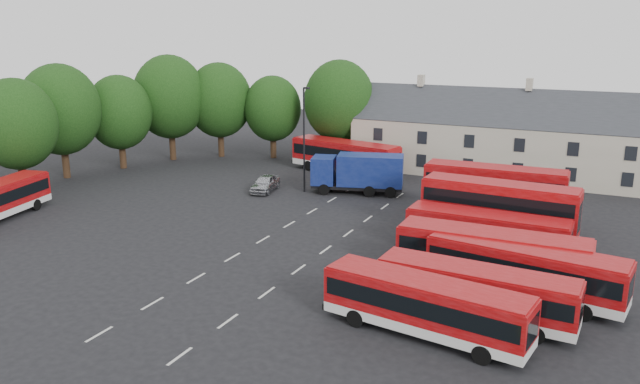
{
  "coord_description": "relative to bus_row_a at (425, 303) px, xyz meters",
  "views": [
    {
      "loc": [
        22.22,
        -34.72,
        14.82
      ],
      "look_at": [
        1.48,
        8.46,
        2.2
      ],
      "focal_mm": 35.0,
      "sensor_mm": 36.0,
      "label": 1
    }
  ],
  "objects": [
    {
      "name": "bus_north",
      "position": [
        -17.79,
        31.11,
        0.29
      ],
      "size": [
        12.4,
        5.23,
        3.42
      ],
      "rotation": [
        0.0,
        0.0,
        -0.21
      ],
      "color": "silver",
      "rests_on": "ground"
    },
    {
      "name": "bus_dd_north",
      "position": [
        -0.62,
        20.88,
        0.75
      ],
      "size": [
        10.82,
        2.78,
        4.41
      ],
      "rotation": [
        0.0,
        0.0,
        0.03
      ],
      "color": "silver",
      "rests_on": "ground"
    },
    {
      "name": "bus_row_c",
      "position": [
        3.73,
        6.75,
        0.08
      ],
      "size": [
        11.1,
        3.99,
        3.07
      ],
      "rotation": [
        0.0,
        0.0,
        -0.14
      ],
      "color": "silver",
      "rests_on": "ground"
    },
    {
      "name": "ground",
      "position": [
        -14.7,
        7.09,
        -1.77
      ],
      "size": [
        140.0,
        140.0,
        0.0
      ],
      "primitive_type": "plane",
      "color": "black",
      "rests_on": "ground"
    },
    {
      "name": "lamppost",
      "position": [
        -18.19,
        22.55,
        3.42
      ],
      "size": [
        0.67,
        0.29,
        9.72
      ],
      "rotation": [
        0.0,
        0.0,
        -0.09
      ],
      "color": "black",
      "rests_on": "ground"
    },
    {
      "name": "box_truck",
      "position": [
        -13.44,
        24.25,
        0.28
      ],
      "size": [
        8.71,
        4.81,
        3.64
      ],
      "rotation": [
        0.0,
        0.0,
        0.28
      ],
      "color": "black",
      "rests_on": "ground"
    },
    {
      "name": "bus_row_b",
      "position": [
        1.86,
        2.77,
        -0.03
      ],
      "size": [
        10.34,
        2.84,
        2.9
      ],
      "rotation": [
        0.0,
        0.0,
        -0.05
      ],
      "color": "silver",
      "rests_on": "ground"
    },
    {
      "name": "lane_markings",
      "position": [
        -12.2,
        9.09,
        -1.76
      ],
      "size": [
        5.15,
        33.8,
        0.01
      ],
      "color": "beige",
      "rests_on": "ground"
    },
    {
      "name": "bus_row_a",
      "position": [
        0.0,
        0.0,
        0.0
      ],
      "size": [
        10.62,
        3.79,
        2.94
      ],
      "rotation": [
        0.0,
        0.0,
        -0.14
      ],
      "color": "silver",
      "rests_on": "ground"
    },
    {
      "name": "treeline",
      "position": [
        -35.44,
        26.45,
        4.92
      ],
      "size": [
        29.92,
        32.59,
        12.01
      ],
      "color": "black",
      "rests_on": "ground"
    },
    {
      "name": "bus_row_d",
      "position": [
        1.62,
        8.36,
        0.13
      ],
      "size": [
        11.22,
        2.75,
        3.16
      ],
      "rotation": [
        0.0,
        0.0,
        0.01
      ],
      "color": "silver",
      "rests_on": "ground"
    },
    {
      "name": "bus_row_e",
      "position": [
        0.47,
        12.65,
        0.02
      ],
      "size": [
        10.58,
        2.67,
        2.98
      ],
      "rotation": [
        0.0,
        0.0,
        -0.02
      ],
      "color": "silver",
      "rests_on": "ground"
    },
    {
      "name": "silver_car",
      "position": [
        -21.59,
        21.11,
        -1.01
      ],
      "size": [
        2.57,
        4.71,
        1.52
      ],
      "primitive_type": "imported",
      "rotation": [
        0.0,
        0.0,
        0.18
      ],
      "color": "#A6A8AE",
      "rests_on": "ground"
    },
    {
      "name": "terrace_houses",
      "position": [
        -0.7,
        37.09,
        2.09
      ],
      "size": [
        35.7,
        7.13,
        10.06
      ],
      "color": "beige",
      "rests_on": "ground"
    },
    {
      "name": "bus_dd_south",
      "position": [
        0.62,
        15.87,
        0.73
      ],
      "size": [
        10.81,
        2.98,
        4.39
      ],
      "rotation": [
        0.0,
        0.0,
        -0.05
      ],
      "color": "silver",
      "rests_on": "ground"
    }
  ]
}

